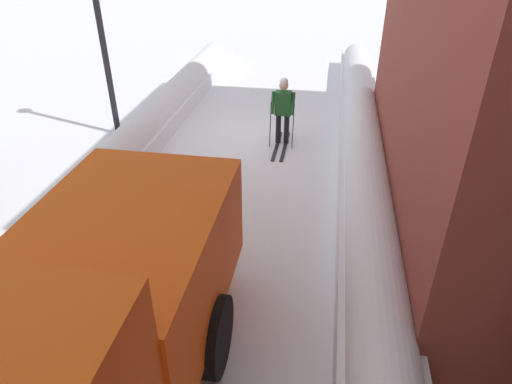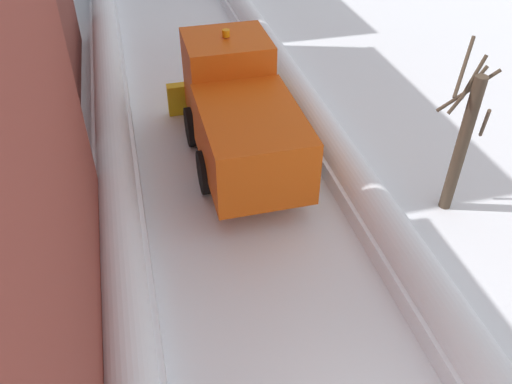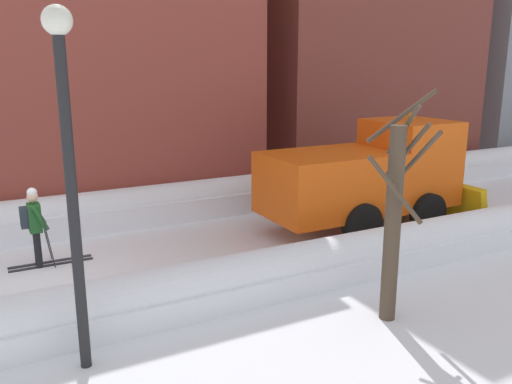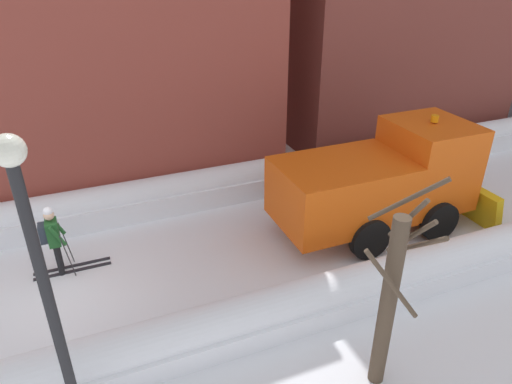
# 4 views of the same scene
# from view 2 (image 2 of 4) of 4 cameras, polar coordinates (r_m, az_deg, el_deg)

# --- Properties ---
(ground_plane) EXTENTS (80.00, 80.00, 0.00)m
(ground_plane) POSITION_cam_2_polar(r_m,az_deg,el_deg) (15.60, -4.46, 6.47)
(ground_plane) COLOR white
(snowbank_left) EXTENTS (1.10, 36.00, 1.08)m
(snowbank_left) POSITION_cam_2_polar(r_m,az_deg,el_deg) (15.23, -15.23, 6.40)
(snowbank_left) COLOR white
(snowbank_left) RESTS_ON ground
(snowbank_right) EXTENTS (1.10, 36.00, 0.90)m
(snowbank_right) POSITION_cam_2_polar(r_m,az_deg,el_deg) (16.04, 5.67, 8.89)
(snowbank_right) COLOR white
(snowbank_right) RESTS_ON ground
(plow_truck) EXTENTS (3.20, 5.98, 3.12)m
(plow_truck) POSITION_cam_2_polar(r_m,az_deg,el_deg) (13.64, -1.86, 8.70)
(plow_truck) COLOR #DB510F
(plow_truck) RESTS_ON ground
(traffic_light_pole) EXTENTS (0.28, 0.42, 4.45)m
(traffic_light_pole) POSITION_cam_2_polar(r_m,az_deg,el_deg) (9.33, -19.95, 2.40)
(traffic_light_pole) COLOR black
(traffic_light_pole) RESTS_ON ground
(bare_tree_near) EXTENTS (1.34, 1.32, 4.04)m
(bare_tree_near) POSITION_cam_2_polar(r_m,az_deg,el_deg) (12.59, 21.49, 5.28)
(bare_tree_near) COLOR #493A2C
(bare_tree_near) RESTS_ON ground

